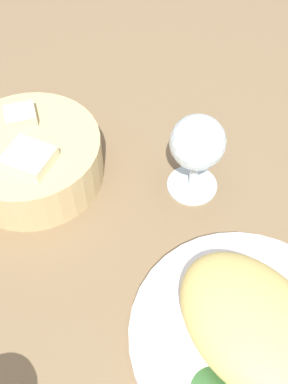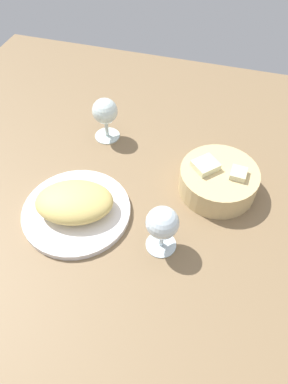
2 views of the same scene
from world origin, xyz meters
TOP-DOWN VIEW (x-y plane):
  - ground_plane at (0.00, 0.00)cm, footprint 140.00×140.00cm
  - plate at (-13.48, -1.77)cm, footprint 24.28×24.28cm
  - omelette at (-13.48, -1.77)cm, footprint 19.61×16.02cm
  - bread_basket at (15.57, 14.18)cm, footprint 18.08×18.08cm
  - wine_glass_near at (6.88, -4.53)cm, footprint 6.67×6.67cm

SIDE VIEW (x-z plane):
  - ground_plane at x=0.00cm, z-range -2.00..0.00cm
  - plate at x=-13.48cm, z-range 0.00..1.40cm
  - bread_basket at x=15.57cm, z-range -0.61..7.20cm
  - omelette at x=-13.48cm, z-range 1.40..6.87cm
  - wine_glass_near at x=6.88cm, z-range 1.75..13.28cm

